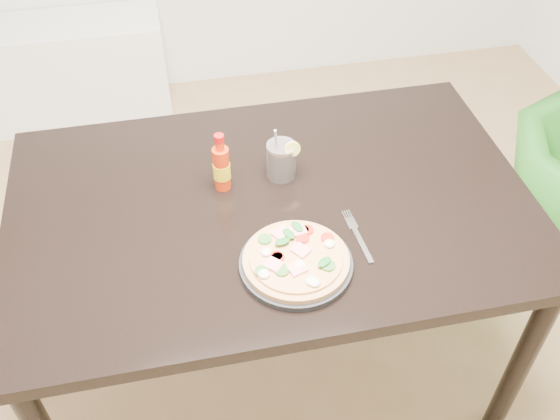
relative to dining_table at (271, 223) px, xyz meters
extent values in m
cube|color=black|center=(0.00, 0.00, 0.06)|extent=(1.40, 0.90, 0.04)
cylinder|color=black|center=(0.64, -0.39, -0.31)|extent=(0.06, 0.06, 0.71)
cylinder|color=black|center=(-0.64, 0.39, -0.31)|extent=(0.06, 0.06, 0.71)
cylinder|color=black|center=(0.64, 0.39, -0.31)|extent=(0.06, 0.06, 0.71)
cylinder|color=black|center=(0.01, -0.24, 0.09)|extent=(0.27, 0.27, 0.02)
cylinder|color=tan|center=(0.01, -0.24, 0.11)|extent=(0.26, 0.26, 0.01)
cylinder|color=#E4B163|center=(0.01, -0.24, 0.12)|extent=(0.22, 0.22, 0.01)
cube|color=pink|center=(-0.04, -0.26, 0.12)|extent=(0.05, 0.05, 0.01)
cube|color=pink|center=(0.04, -0.16, 0.12)|extent=(0.04, 0.04, 0.01)
cube|color=pink|center=(0.01, -0.28, 0.12)|extent=(0.05, 0.04, 0.01)
cube|color=pink|center=(-0.01, -0.16, 0.12)|extent=(0.05, 0.05, 0.01)
cube|color=pink|center=(0.03, -0.23, 0.12)|extent=(0.05, 0.05, 0.01)
cylinder|color=red|center=(0.10, -0.20, 0.12)|extent=(0.03, 0.03, 0.01)
cylinder|color=red|center=(-0.03, -0.23, 0.12)|extent=(0.03, 0.03, 0.01)
cylinder|color=red|center=(0.05, -0.16, 0.12)|extent=(0.03, 0.03, 0.01)
cylinder|color=red|center=(0.06, -0.16, 0.12)|extent=(0.03, 0.03, 0.01)
cylinder|color=red|center=(-0.03, -0.24, 0.12)|extent=(0.03, 0.03, 0.01)
cylinder|color=red|center=(0.04, -0.19, 0.12)|extent=(0.03, 0.03, 0.01)
cylinder|color=#357025|center=(-0.03, -0.28, 0.12)|extent=(0.03, 0.03, 0.01)
cylinder|color=#357025|center=(0.08, -0.28, 0.12)|extent=(0.03, 0.03, 0.01)
cylinder|color=#357025|center=(-0.05, -0.17, 0.12)|extent=(0.03, 0.03, 0.01)
cylinder|color=#357025|center=(0.01, -0.17, 0.12)|extent=(0.03, 0.03, 0.01)
cylinder|color=#357025|center=(-0.07, -0.27, 0.12)|extent=(0.03, 0.03, 0.01)
ellipsoid|color=#EFE8CE|center=(-0.05, -0.21, 0.12)|extent=(0.03, 0.03, 0.01)
ellipsoid|color=#EFE8CE|center=(0.03, -0.32, 0.12)|extent=(0.03, 0.03, 0.01)
ellipsoid|color=#EFE8CE|center=(0.10, -0.22, 0.12)|extent=(0.03, 0.03, 0.01)
ellipsoid|color=#EFE8CE|center=(0.04, -0.33, 0.12)|extent=(0.03, 0.03, 0.01)
ellipsoid|color=#EFE8CE|center=(0.02, -0.27, 0.12)|extent=(0.03, 0.03, 0.01)
ellipsoid|color=#EFE8CE|center=(-0.07, -0.28, 0.12)|extent=(0.03, 0.03, 0.01)
ellipsoid|color=#196B1E|center=(-0.01, -0.19, 0.13)|extent=(0.04, 0.03, 0.00)
ellipsoid|color=#196B1E|center=(0.07, -0.28, 0.13)|extent=(0.05, 0.04, 0.00)
ellipsoid|color=#196B1E|center=(0.01, -0.17, 0.13)|extent=(0.04, 0.05, 0.00)
ellipsoid|color=#196B1E|center=(0.04, -0.15, 0.13)|extent=(0.04, 0.05, 0.00)
cylinder|color=red|center=(-0.12, 0.08, 0.15)|extent=(0.05, 0.05, 0.13)
cylinder|color=yellow|center=(-0.12, 0.08, 0.14)|extent=(0.05, 0.05, 0.05)
cylinder|color=red|center=(-0.12, 0.08, 0.23)|extent=(0.02, 0.02, 0.03)
cylinder|color=red|center=(-0.12, 0.08, 0.25)|extent=(0.03, 0.03, 0.02)
cylinder|color=black|center=(0.05, 0.10, 0.13)|extent=(0.07, 0.07, 0.09)
cylinder|color=silver|center=(0.05, 0.10, 0.14)|extent=(0.08, 0.08, 0.11)
cylinder|color=#F2E059|center=(0.07, 0.08, 0.19)|extent=(0.04, 0.01, 0.04)
cylinder|color=#B2B2B7|center=(0.04, 0.11, 0.17)|extent=(0.03, 0.06, 0.17)
cube|color=silver|center=(0.19, -0.21, 0.09)|extent=(0.02, 0.12, 0.00)
cube|color=silver|center=(0.19, -0.13, 0.09)|extent=(0.03, 0.04, 0.00)
cube|color=silver|center=(0.18, -0.10, 0.09)|extent=(0.01, 0.03, 0.00)
cube|color=silver|center=(0.18, -0.10, 0.09)|extent=(0.01, 0.03, 0.00)
cube|color=silver|center=(0.19, -0.10, 0.09)|extent=(0.01, 0.03, 0.00)
cube|color=silver|center=(0.19, -0.09, 0.09)|extent=(0.01, 0.03, 0.00)
cube|color=white|center=(-0.93, 1.65, -0.42)|extent=(1.40, 0.34, 0.50)
camera|label=1|loc=(-0.22, -1.19, 1.23)|focal=40.00mm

